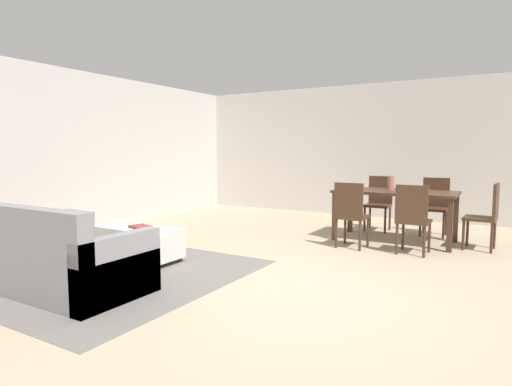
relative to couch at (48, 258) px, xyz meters
name	(u,v)px	position (x,y,z in m)	size (l,w,h in m)	color
ground_plane	(287,286)	(2.02, 1.24, -0.29)	(10.80, 10.80, 0.00)	tan
wall_back	(401,151)	(2.02, 6.24, 1.06)	(9.00, 0.12, 2.70)	beige
wall_left	(51,151)	(-2.48, 1.74, 1.06)	(0.12, 11.00, 2.70)	beige
area_rug	(101,271)	(-0.02, 0.64, -0.29)	(3.00, 2.80, 0.01)	slate
couch	(48,258)	(0.00, 0.00, 0.00)	(2.03, 0.91, 0.86)	gray
ottoman_table	(138,241)	(-0.04, 1.23, -0.06)	(1.14, 0.48, 0.41)	silver
dining_table	(395,197)	(2.44, 4.01, 0.37)	(1.73, 0.86, 0.76)	#422B1C
dining_chair_near_left	(351,211)	(2.02, 3.19, 0.23)	(0.41, 0.41, 0.92)	#422B1C
dining_chair_near_right	(413,215)	(2.84, 3.24, 0.23)	(0.41, 0.41, 0.92)	#422B1C
dining_chair_far_left	(379,200)	(2.00, 4.79, 0.23)	(0.41, 0.41, 0.92)	#422B1C
dining_chair_far_right	(435,203)	(2.89, 4.79, 0.23)	(0.40, 0.40, 0.92)	#422B1C
dining_chair_head_east	(487,213)	(3.66, 4.02, 0.23)	(0.43, 0.43, 0.92)	#422B1C
vase_centerpiece	(391,183)	(2.37, 4.01, 0.58)	(0.09, 0.09, 0.22)	#B26659
book_on_ottoman	(140,227)	(0.03, 1.21, 0.13)	(0.26, 0.20, 0.03)	maroon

